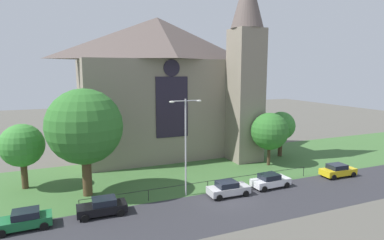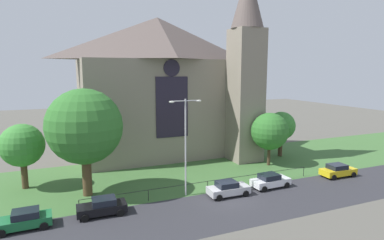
{
  "view_description": "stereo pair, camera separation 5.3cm",
  "coord_description": "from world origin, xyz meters",
  "px_view_note": "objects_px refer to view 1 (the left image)",
  "views": [
    {
      "loc": [
        -14.97,
        -26.48,
        12.47
      ],
      "look_at": [
        -0.37,
        8.0,
        6.73
      ],
      "focal_mm": 30.23,
      "sensor_mm": 36.0,
      "label": 1
    },
    {
      "loc": [
        -14.92,
        -26.5,
        12.47
      ],
      "look_at": [
        -0.37,
        8.0,
        6.73
      ],
      "focal_mm": 30.23,
      "sensor_mm": 36.0,
      "label": 2
    }
  ],
  "objects_px": {
    "streetlamp_near": "(186,136)",
    "parked_car_black": "(102,207)",
    "church_building": "(164,86)",
    "parked_car_white": "(270,181)",
    "tree_left_far": "(22,146)",
    "tree_right_far": "(281,126)",
    "parked_car_green": "(24,220)",
    "tree_right_near": "(270,131)",
    "parked_car_silver": "(228,189)",
    "parked_car_yellow": "(338,170)",
    "tree_left_near": "(85,127)"
  },
  "relations": [
    {
      "from": "streetlamp_near",
      "to": "parked_car_black",
      "type": "bearing_deg",
      "value": -171.08
    },
    {
      "from": "church_building",
      "to": "streetlamp_near",
      "type": "relative_size",
      "value": 2.66
    },
    {
      "from": "streetlamp_near",
      "to": "parked_car_white",
      "type": "xyz_separation_m",
      "value": [
        9.23,
        -1.43,
        -5.33
      ]
    },
    {
      "from": "tree_left_far",
      "to": "tree_right_far",
      "type": "height_order",
      "value": "tree_left_far"
    },
    {
      "from": "parked_car_green",
      "to": "parked_car_white",
      "type": "height_order",
      "value": "same"
    },
    {
      "from": "tree_right_near",
      "to": "parked_car_silver",
      "type": "relative_size",
      "value": 1.66
    },
    {
      "from": "parked_car_white",
      "to": "parked_car_black",
      "type": "bearing_deg",
      "value": 178.12
    },
    {
      "from": "tree_left_far",
      "to": "streetlamp_near",
      "type": "distance_m",
      "value": 17.4
    },
    {
      "from": "tree_left_far",
      "to": "parked_car_yellow",
      "type": "distance_m",
      "value": 35.61
    },
    {
      "from": "streetlamp_near",
      "to": "parked_car_white",
      "type": "height_order",
      "value": "streetlamp_near"
    },
    {
      "from": "parked_car_silver",
      "to": "parked_car_yellow",
      "type": "relative_size",
      "value": 0.99
    },
    {
      "from": "parked_car_black",
      "to": "parked_car_silver",
      "type": "relative_size",
      "value": 1.0
    },
    {
      "from": "tree_left_far",
      "to": "parked_car_white",
      "type": "xyz_separation_m",
      "value": [
        24.31,
        -9.99,
        -3.93
      ]
    },
    {
      "from": "tree_left_near",
      "to": "parked_car_yellow",
      "type": "distance_m",
      "value": 29.15
    },
    {
      "from": "church_building",
      "to": "parked_car_yellow",
      "type": "relative_size",
      "value": 6.09
    },
    {
      "from": "church_building",
      "to": "tree_left_near",
      "type": "bearing_deg",
      "value": -134.63
    },
    {
      "from": "parked_car_black",
      "to": "parked_car_silver",
      "type": "bearing_deg",
      "value": 179.64
    },
    {
      "from": "tree_right_near",
      "to": "tree_left_near",
      "type": "distance_m",
      "value": 23.4
    },
    {
      "from": "tree_left_far",
      "to": "parked_car_white",
      "type": "bearing_deg",
      "value": -22.33
    },
    {
      "from": "tree_left_far",
      "to": "parked_car_black",
      "type": "bearing_deg",
      "value": -55.66
    },
    {
      "from": "tree_right_near",
      "to": "parked_car_silver",
      "type": "height_order",
      "value": "tree_right_near"
    },
    {
      "from": "tree_right_far",
      "to": "parked_car_black",
      "type": "distance_m",
      "value": 28.93
    },
    {
      "from": "church_building",
      "to": "parked_car_yellow",
      "type": "bearing_deg",
      "value": -49.21
    },
    {
      "from": "church_building",
      "to": "tree_left_far",
      "type": "relative_size",
      "value": 3.73
    },
    {
      "from": "tree_right_near",
      "to": "parked_car_silver",
      "type": "distance_m",
      "value": 13.13
    },
    {
      "from": "streetlamp_near",
      "to": "parked_car_green",
      "type": "bearing_deg",
      "value": -174.22
    },
    {
      "from": "parked_car_yellow",
      "to": "church_building",
      "type": "bearing_deg",
      "value": 133.22
    },
    {
      "from": "streetlamp_near",
      "to": "tree_right_far",
      "type": "bearing_deg",
      "value": 25.41
    },
    {
      "from": "streetlamp_near",
      "to": "parked_car_black",
      "type": "distance_m",
      "value": 9.99
    },
    {
      "from": "tree_right_near",
      "to": "parked_car_green",
      "type": "bearing_deg",
      "value": -166.21
    },
    {
      "from": "parked_car_yellow",
      "to": "parked_car_white",
      "type": "bearing_deg",
      "value": -178.35
    },
    {
      "from": "tree_right_far",
      "to": "tree_left_near",
      "type": "height_order",
      "value": "tree_left_near"
    },
    {
      "from": "parked_car_yellow",
      "to": "tree_right_near",
      "type": "bearing_deg",
      "value": 125.99
    },
    {
      "from": "tree_right_near",
      "to": "parked_car_black",
      "type": "distance_m",
      "value": 23.8
    },
    {
      "from": "tree_left_near",
      "to": "parked_car_silver",
      "type": "bearing_deg",
      "value": -23.64
    },
    {
      "from": "streetlamp_near",
      "to": "parked_car_yellow",
      "type": "distance_m",
      "value": 19.63
    },
    {
      "from": "parked_car_white",
      "to": "parked_car_yellow",
      "type": "height_order",
      "value": "same"
    },
    {
      "from": "tree_left_near",
      "to": "church_building",
      "type": "bearing_deg",
      "value": 45.37
    },
    {
      "from": "tree_right_far",
      "to": "parked_car_yellow",
      "type": "bearing_deg",
      "value": -88.19
    },
    {
      "from": "tree_left_near",
      "to": "streetlamp_near",
      "type": "xyz_separation_m",
      "value": [
        9.1,
        -3.95,
        -0.94
      ]
    },
    {
      "from": "tree_right_far",
      "to": "parked_car_yellow",
      "type": "distance_m",
      "value": 11.01
    },
    {
      "from": "tree_left_near",
      "to": "parked_car_green",
      "type": "height_order",
      "value": "tree_left_near"
    },
    {
      "from": "tree_right_far",
      "to": "parked_car_black",
      "type": "xyz_separation_m",
      "value": [
        -26.85,
        -10.1,
        -3.72
      ]
    },
    {
      "from": "parked_car_black",
      "to": "streetlamp_near",
      "type": "bearing_deg",
      "value": -169.44
    },
    {
      "from": "tree_right_near",
      "to": "tree_left_far",
      "type": "bearing_deg",
      "value": 174.12
    },
    {
      "from": "parked_car_yellow",
      "to": "parked_car_green",
      "type": "bearing_deg",
      "value": -177.75
    },
    {
      "from": "tree_right_near",
      "to": "parked_car_white",
      "type": "xyz_separation_m",
      "value": [
        -4.89,
        -6.98,
        -3.83
      ]
    },
    {
      "from": "church_building",
      "to": "streetlamp_near",
      "type": "xyz_separation_m",
      "value": [
        -3.27,
        -16.47,
        -4.2
      ]
    },
    {
      "from": "parked_car_green",
      "to": "parked_car_silver",
      "type": "bearing_deg",
      "value": 177.47
    },
    {
      "from": "parked_car_black",
      "to": "parked_car_green",
      "type": "bearing_deg",
      "value": 3.05
    }
  ]
}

